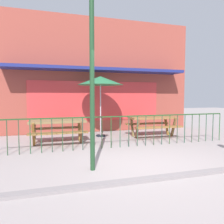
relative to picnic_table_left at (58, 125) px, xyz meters
The scene contains 8 objects.
ground 3.43m from the picnic_table_left, 58.03° to the right, with size 40.00×40.00×0.00m, color #A09493.
pub_storefront 3.40m from the picnic_table_left, 51.27° to the left, with size 8.84×1.42×4.94m.
patio_fence_front 2.10m from the picnic_table_left, 31.82° to the right, with size 7.45×0.04×0.97m.
picnic_table_left is the anchor object (origin of this frame).
picnic_table_right 3.58m from the picnic_table_left, ahead, with size 1.85×1.43×0.79m.
patio_umbrella 2.42m from the picnic_table_left, 27.49° to the left, with size 1.75×1.75×2.32m.
street_lamp 3.58m from the picnic_table_left, 78.90° to the right, with size 0.28×0.28×4.10m.
curb_edge 4.21m from the picnic_table_left, 64.57° to the right, with size 12.37×0.20×0.11m, color gray.
Camera 1 is at (-2.15, -4.49, 1.57)m, focal length 35.17 mm.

